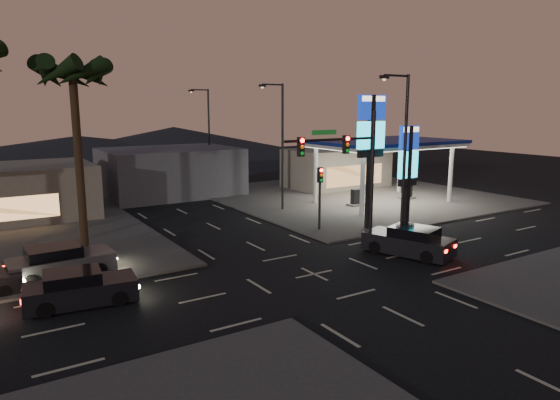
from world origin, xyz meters
TOP-DOWN VIEW (x-y plane):
  - ground at (0.00, 0.00)m, footprint 140.00×140.00m
  - corner_lot_ne at (16.00, 16.00)m, footprint 24.00×24.00m
  - gas_station at (16.00, 12.00)m, footprint 12.20×8.20m
  - convenience_store at (18.00, 21.00)m, footprint 10.00×6.00m
  - pylon_sign_tall at (8.50, 5.50)m, footprint 2.20×0.35m
  - pylon_sign_short at (11.00, 4.50)m, footprint 1.60×0.35m
  - traffic_signal_mast at (3.76, 1.99)m, footprint 6.10×0.39m
  - pedestal_signal at (5.50, 6.98)m, footprint 0.32×0.39m
  - streetlight_near at (6.79, 1.00)m, footprint 2.14×0.25m
  - streetlight_mid at (6.79, 14.00)m, footprint 2.14×0.25m
  - streetlight_far at (6.79, 28.00)m, footprint 2.14×0.25m
  - palm_a at (-9.00, 9.50)m, footprint 4.41×4.41m
  - building_far_mid at (2.00, 26.00)m, footprint 12.00×9.00m
  - hill_right at (15.00, 60.00)m, footprint 50.00×50.00m
  - hill_center at (0.00, 60.00)m, footprint 60.00×60.00m
  - car_lane_a_front at (-10.66, 2.12)m, footprint 4.73×2.37m
  - car_lane_b_front at (-10.80, 6.19)m, footprint 5.03×2.30m
  - suv_station at (6.53, -0.11)m, footprint 3.50×5.26m

SIDE VIEW (x-z plane):
  - ground at x=0.00m, z-range 0.00..0.00m
  - corner_lot_ne at x=16.00m, z-range 0.00..0.12m
  - car_lane_a_front at x=-10.66m, z-range -0.05..1.44m
  - car_lane_b_front at x=-10.80m, z-range -0.06..1.55m
  - suv_station at x=6.53m, z-range -0.06..1.57m
  - convenience_store at x=18.00m, z-range 0.00..4.00m
  - hill_center at x=0.00m, z-range 0.00..4.00m
  - building_far_mid at x=2.00m, z-range 0.00..4.40m
  - hill_right at x=15.00m, z-range 0.00..5.00m
  - pedestal_signal at x=5.50m, z-range 0.77..5.07m
  - pylon_sign_short at x=11.00m, z-range 1.16..8.16m
  - gas_station at x=16.00m, z-range 2.34..7.82m
  - traffic_signal_mast at x=3.76m, z-range 1.23..9.23m
  - streetlight_near at x=6.79m, z-range 0.72..10.72m
  - streetlight_mid at x=6.79m, z-range 0.72..10.72m
  - streetlight_far at x=6.79m, z-range 0.72..10.72m
  - pylon_sign_tall at x=8.50m, z-range 1.89..10.89m
  - palm_a at x=-9.00m, z-range 4.00..14.86m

